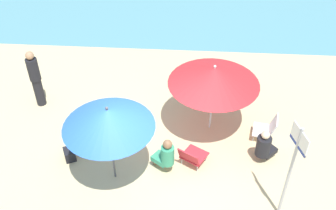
# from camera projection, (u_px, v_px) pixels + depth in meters

# --- Properties ---
(ground_plane) EXTENTS (40.00, 40.00, 0.00)m
(ground_plane) POSITION_uv_depth(u_px,v_px,m) (146.00, 170.00, 8.51)
(ground_plane) COLOR #D3BC8C
(umbrella_blue) EXTENTS (1.78, 1.78, 1.92)m
(umbrella_blue) POSITION_uv_depth(u_px,v_px,m) (108.00, 118.00, 7.34)
(umbrella_blue) COLOR #4C4C51
(umbrella_blue) RESTS_ON ground_plane
(umbrella_red) EXTENTS (2.06, 2.06, 1.80)m
(umbrella_red) POSITION_uv_depth(u_px,v_px,m) (214.00, 75.00, 8.62)
(umbrella_red) COLOR silver
(umbrella_red) RESTS_ON ground_plane
(beach_chair_a) EXTENTS (0.60, 0.58, 0.63)m
(beach_chair_a) POSITION_uv_depth(u_px,v_px,m) (267.00, 128.00, 9.09)
(beach_chair_a) COLOR white
(beach_chair_a) RESTS_ON ground_plane
(beach_chair_b) EXTENTS (0.61, 0.68, 0.56)m
(beach_chair_b) POSITION_uv_depth(u_px,v_px,m) (205.00, 86.00, 10.45)
(beach_chair_b) COLOR teal
(beach_chair_b) RESTS_ON ground_plane
(beach_chair_c) EXTENTS (0.70, 0.73, 0.56)m
(beach_chair_c) POSITION_uv_depth(u_px,v_px,m) (192.00, 156.00, 8.45)
(beach_chair_c) COLOR red
(beach_chair_c) RESTS_ON ground_plane
(person_a) EXTENTS (0.28, 0.28, 1.57)m
(person_a) POSITION_uv_depth(u_px,v_px,m) (36.00, 78.00, 9.79)
(person_a) COLOR black
(person_a) RESTS_ON ground_plane
(person_b) EXTENTS (0.52, 0.47, 0.90)m
(person_b) POSITION_uv_depth(u_px,v_px,m) (165.00, 155.00, 8.25)
(person_b) COLOR #389970
(person_b) RESTS_ON ground_plane
(person_c) EXTENTS (0.53, 0.51, 0.87)m
(person_c) POSITION_uv_depth(u_px,v_px,m) (265.00, 146.00, 8.51)
(person_c) COLOR black
(person_c) RESTS_ON ground_plane
(warning_sign) EXTENTS (0.17, 0.52, 2.23)m
(warning_sign) POSITION_uv_depth(u_px,v_px,m) (293.00, 161.00, 6.75)
(warning_sign) COLOR #ADADB2
(warning_sign) RESTS_ON ground_plane
(beach_bag) EXTENTS (0.33, 0.36, 0.27)m
(beach_bag) POSITION_uv_depth(u_px,v_px,m) (70.00, 154.00, 8.70)
(beach_bag) COLOR black
(beach_bag) RESTS_ON ground_plane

